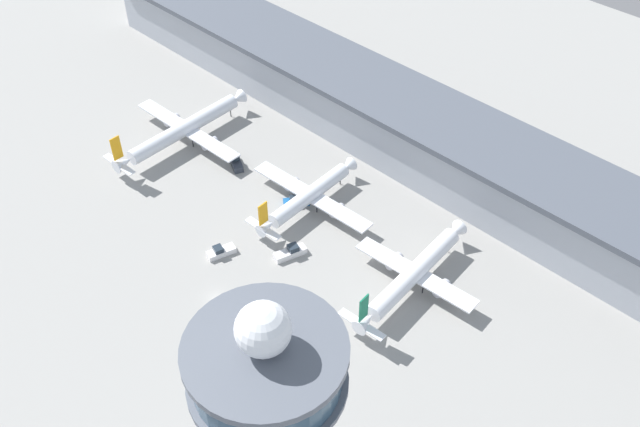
% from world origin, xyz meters
% --- Properties ---
extents(ground_plane, '(1000.00, 1000.00, 0.00)m').
position_xyz_m(ground_plane, '(0.00, 0.00, 0.00)').
color(ground_plane, gray).
extents(terminal_building, '(236.10, 25.00, 17.04)m').
position_xyz_m(terminal_building, '(0.00, 70.00, 8.62)').
color(terminal_building, '#A3A8B2').
rests_on(terminal_building, ground).
extents(airplane_gate_alpha, '(38.99, 44.89, 13.52)m').
position_xyz_m(airplane_gate_alpha, '(-50.48, 30.91, 4.66)').
color(airplane_gate_alpha, silver).
rests_on(airplane_gate_alpha, ground).
extents(airplane_gate_bravo, '(36.34, 34.29, 11.97)m').
position_xyz_m(airplane_gate_bravo, '(-6.62, 35.72, 4.01)').
color(airplane_gate_bravo, silver).
rests_on(airplane_gate_bravo, ground).
extents(airplane_gate_charlie, '(30.71, 39.61, 12.92)m').
position_xyz_m(airplane_gate_charlie, '(28.64, 32.86, 4.31)').
color(airplane_gate_charlie, white).
rests_on(airplane_gate_charlie, ground).
extents(service_truck_catering, '(4.87, 8.19, 2.89)m').
position_xyz_m(service_truck_catering, '(1.95, 20.81, 1.00)').
color(service_truck_catering, black).
rests_on(service_truck_catering, ground).
extents(service_truck_fuel, '(5.98, 6.73, 2.41)m').
position_xyz_m(service_truck_fuel, '(-9.98, 34.28, 0.83)').
color(service_truck_fuel, black).
rests_on(service_truck_fuel, ground).
extents(service_truck_baggage, '(4.45, 7.22, 2.56)m').
position_xyz_m(service_truck_baggage, '(-10.16, 9.61, 0.89)').
color(service_truck_baggage, black).
rests_on(service_truck_baggage, ground).
extents(service_truck_water, '(7.23, 5.36, 3.20)m').
position_xyz_m(service_truck_water, '(-32.67, 33.98, 1.12)').
color(service_truck_water, black).
rests_on(service_truck_water, ground).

